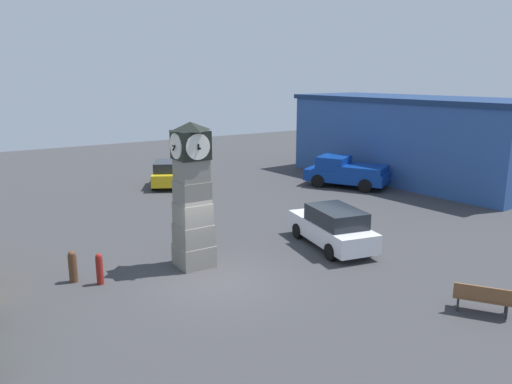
{
  "coord_description": "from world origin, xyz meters",
  "views": [
    {
      "loc": [
        13.77,
        -7.4,
        6.74
      ],
      "look_at": [
        -0.71,
        2.0,
        2.69
      ],
      "focal_mm": 35.0,
      "sensor_mm": 36.0,
      "label": 1
    }
  ],
  "objects_px": {
    "clock_tower": "(192,198)",
    "car_far_lot": "(333,227)",
    "bollard_near_tower": "(73,266)",
    "car_end_of_row": "(170,173)",
    "bollard_mid_row": "(100,269)",
    "bench": "(483,297)",
    "pickup_truck": "(346,172)"
  },
  "relations": [
    {
      "from": "car_end_of_row",
      "to": "car_far_lot",
      "type": "bearing_deg",
      "value": 3.29
    },
    {
      "from": "car_end_of_row",
      "to": "pickup_truck",
      "type": "height_order",
      "value": "pickup_truck"
    },
    {
      "from": "clock_tower",
      "to": "bench",
      "type": "distance_m",
      "value": 9.77
    },
    {
      "from": "bollard_mid_row",
      "to": "bollard_near_tower",
      "type": "bearing_deg",
      "value": -134.26
    },
    {
      "from": "car_end_of_row",
      "to": "bollard_mid_row",
      "type": "bearing_deg",
      "value": -32.17
    },
    {
      "from": "clock_tower",
      "to": "bollard_near_tower",
      "type": "bearing_deg",
      "value": -101.66
    },
    {
      "from": "car_far_lot",
      "to": "pickup_truck",
      "type": "height_order",
      "value": "pickup_truck"
    },
    {
      "from": "pickup_truck",
      "to": "car_far_lot",
      "type": "bearing_deg",
      "value": -45.72
    },
    {
      "from": "bollard_near_tower",
      "to": "bench",
      "type": "height_order",
      "value": "bollard_near_tower"
    },
    {
      "from": "clock_tower",
      "to": "bollard_near_tower",
      "type": "distance_m",
      "value": 4.57
    },
    {
      "from": "clock_tower",
      "to": "car_far_lot",
      "type": "xyz_separation_m",
      "value": [
        1.22,
        5.54,
        -1.67
      ]
    },
    {
      "from": "car_far_lot",
      "to": "pickup_truck",
      "type": "relative_size",
      "value": 0.88
    },
    {
      "from": "car_far_lot",
      "to": "car_end_of_row",
      "type": "xyz_separation_m",
      "value": [
        -14.23,
        -0.82,
        -0.03
      ]
    },
    {
      "from": "bollard_near_tower",
      "to": "bollard_mid_row",
      "type": "xyz_separation_m",
      "value": [
        0.67,
        0.69,
        -0.01
      ]
    },
    {
      "from": "bollard_near_tower",
      "to": "pickup_truck",
      "type": "bearing_deg",
      "value": 108.42
    },
    {
      "from": "car_far_lot",
      "to": "car_end_of_row",
      "type": "bearing_deg",
      "value": -176.71
    },
    {
      "from": "bollard_mid_row",
      "to": "car_far_lot",
      "type": "xyz_separation_m",
      "value": [
        1.38,
        8.9,
        0.29
      ]
    },
    {
      "from": "bollard_mid_row",
      "to": "car_far_lot",
      "type": "distance_m",
      "value": 9.01
    },
    {
      "from": "car_far_lot",
      "to": "bench",
      "type": "xyz_separation_m",
      "value": [
        6.75,
        -0.24,
        -0.31
      ]
    },
    {
      "from": "pickup_truck",
      "to": "bench",
      "type": "height_order",
      "value": "pickup_truck"
    },
    {
      "from": "bench",
      "to": "clock_tower",
      "type": "bearing_deg",
      "value": -146.37
    },
    {
      "from": "bollard_mid_row",
      "to": "clock_tower",
      "type": "bearing_deg",
      "value": 87.27
    },
    {
      "from": "clock_tower",
      "to": "bollard_mid_row",
      "type": "bearing_deg",
      "value": -92.73
    },
    {
      "from": "clock_tower",
      "to": "bollard_near_tower",
      "type": "height_order",
      "value": "clock_tower"
    },
    {
      "from": "bollard_near_tower",
      "to": "car_far_lot",
      "type": "xyz_separation_m",
      "value": [
        2.05,
        9.59,
        0.28
      ]
    },
    {
      "from": "car_far_lot",
      "to": "bench",
      "type": "distance_m",
      "value": 6.76
    },
    {
      "from": "pickup_truck",
      "to": "car_end_of_row",
      "type": "bearing_deg",
      "value": -124.85
    },
    {
      "from": "car_end_of_row",
      "to": "pickup_truck",
      "type": "relative_size",
      "value": 0.87
    },
    {
      "from": "car_far_lot",
      "to": "bench",
      "type": "bearing_deg",
      "value": -2.08
    },
    {
      "from": "clock_tower",
      "to": "pickup_truck",
      "type": "bearing_deg",
      "value": 116.2
    },
    {
      "from": "bollard_near_tower",
      "to": "car_far_lot",
      "type": "bearing_deg",
      "value": 77.91
    },
    {
      "from": "bollard_near_tower",
      "to": "bench",
      "type": "distance_m",
      "value": 12.84
    }
  ]
}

